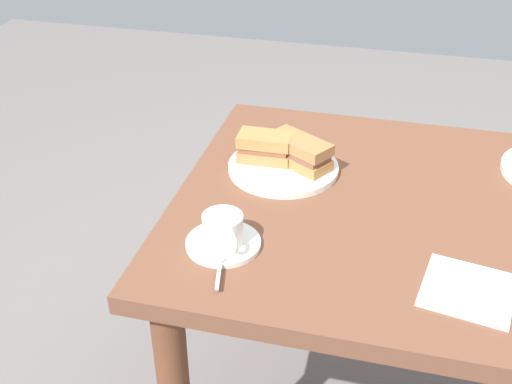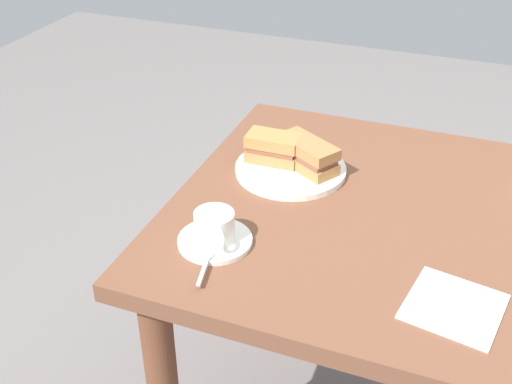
% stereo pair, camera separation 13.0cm
% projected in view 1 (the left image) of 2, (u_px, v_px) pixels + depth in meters
% --- Properties ---
extents(dining_table, '(1.02, 0.81, 0.73)m').
position_uv_depth(dining_table, '(414.00, 254.00, 1.36)').
color(dining_table, brown).
rests_on(dining_table, ground_plane).
extents(sandwich_plate, '(0.25, 0.25, 0.01)m').
position_uv_depth(sandwich_plate, '(283.00, 167.00, 1.43)').
color(sandwich_plate, white).
rests_on(sandwich_plate, dining_table).
extents(sandwich_front, '(0.16, 0.13, 0.06)m').
position_uv_depth(sandwich_front, '(300.00, 152.00, 1.41)').
color(sandwich_front, '#B17A43').
rests_on(sandwich_front, sandwich_plate).
extents(sandwich_back, '(0.12, 0.07, 0.06)m').
position_uv_depth(sandwich_back, '(265.00, 147.00, 1.43)').
color(sandwich_back, '#B07C48').
rests_on(sandwich_back, sandwich_plate).
extents(coffee_saucer, '(0.14, 0.14, 0.01)m').
position_uv_depth(coffee_saucer, '(223.00, 243.00, 1.19)').
color(coffee_saucer, white).
rests_on(coffee_saucer, dining_table).
extents(coffee_cup, '(0.08, 0.09, 0.06)m').
position_uv_depth(coffee_cup, '(223.00, 228.00, 1.17)').
color(coffee_cup, white).
rests_on(coffee_cup, coffee_saucer).
extents(spoon, '(0.03, 0.10, 0.01)m').
position_uv_depth(spoon, '(220.00, 265.00, 1.13)').
color(spoon, silver).
rests_on(spoon, coffee_saucer).
extents(napkin, '(0.17, 0.17, 0.00)m').
position_uv_depth(napkin, '(468.00, 290.00, 1.09)').
color(napkin, white).
rests_on(napkin, dining_table).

